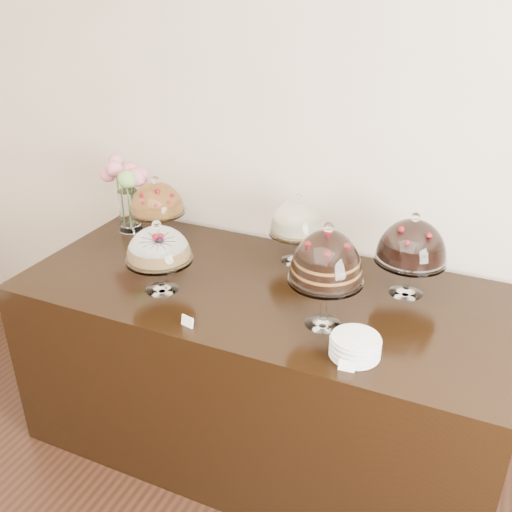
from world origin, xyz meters
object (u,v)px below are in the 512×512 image
at_px(cake_stand_choco_layer, 327,260).
at_px(cake_stand_fruit_tart, 157,201).
at_px(flower_vase, 127,186).
at_px(plate_stack, 355,346).
at_px(display_counter, 260,367).
at_px(cake_stand_cheesecake, 297,220).
at_px(cake_stand_sugar_sponge, 158,247).
at_px(cake_stand_dark_choco, 412,244).

relative_size(cake_stand_choco_layer, cake_stand_fruit_tart, 1.32).
relative_size(flower_vase, plate_stack, 2.22).
bearing_deg(display_counter, cake_stand_cheesecake, 80.70).
xyz_separation_m(cake_stand_sugar_sponge, cake_stand_fruit_tart, (-0.33, 0.49, -0.01)).
height_order(cake_stand_choco_layer, cake_stand_cheesecake, cake_stand_choco_layer).
distance_m(display_counter, cake_stand_cheesecake, 0.74).
xyz_separation_m(cake_stand_cheesecake, cake_stand_dark_choco, (0.56, -0.10, 0.02)).
bearing_deg(cake_stand_choco_layer, cake_stand_fruit_tart, 156.93).
relative_size(display_counter, cake_stand_cheesecake, 6.22).
height_order(display_counter, cake_stand_sugar_sponge, cake_stand_sugar_sponge).
bearing_deg(display_counter, cake_stand_fruit_tart, 158.37).
distance_m(cake_stand_sugar_sponge, cake_stand_cheesecake, 0.69).
relative_size(display_counter, cake_stand_choco_layer, 4.91).
bearing_deg(flower_vase, cake_stand_choco_layer, -20.25).
xyz_separation_m(cake_stand_sugar_sponge, cake_stand_cheesecake, (0.45, 0.52, 0.01)).
height_order(cake_stand_fruit_tart, plate_stack, cake_stand_fruit_tart).
height_order(cake_stand_choco_layer, flower_vase, cake_stand_choco_layer).
bearing_deg(cake_stand_fruit_tart, plate_stack, -26.25).
distance_m(display_counter, cake_stand_choco_layer, 0.84).
bearing_deg(plate_stack, cake_stand_fruit_tart, 153.75).
bearing_deg(plate_stack, cake_stand_dark_choco, 81.39).
bearing_deg(cake_stand_sugar_sponge, cake_stand_fruit_tart, 123.85).
xyz_separation_m(cake_stand_dark_choco, plate_stack, (-0.08, -0.55, -0.20)).
distance_m(cake_stand_choco_layer, cake_stand_cheesecake, 0.58).
relative_size(cake_stand_sugar_sponge, cake_stand_choco_layer, 0.75).
distance_m(cake_stand_sugar_sponge, plate_stack, 0.95).
relative_size(cake_stand_sugar_sponge, cake_stand_dark_choco, 0.88).
xyz_separation_m(cake_stand_sugar_sponge, cake_stand_dark_choco, (1.01, 0.42, 0.03)).
relative_size(cake_stand_fruit_tart, flower_vase, 0.83).
height_order(cake_stand_cheesecake, flower_vase, flower_vase).
height_order(cake_stand_cheesecake, cake_stand_fruit_tart, cake_stand_cheesecake).
bearing_deg(cake_stand_cheesecake, cake_stand_sugar_sponge, -130.97).
relative_size(cake_stand_choco_layer, plate_stack, 2.42).
relative_size(display_counter, cake_stand_fruit_tart, 6.51).
bearing_deg(cake_stand_fruit_tart, cake_stand_sugar_sponge, -56.15).
bearing_deg(display_counter, cake_stand_sugar_sponge, -153.19).
distance_m(cake_stand_choco_layer, plate_stack, 0.34).
distance_m(cake_stand_fruit_tart, plate_stack, 1.41).
relative_size(cake_stand_dark_choco, flower_vase, 0.94).
distance_m(cake_stand_choco_layer, cake_stand_fruit_tart, 1.17).
bearing_deg(cake_stand_cheesecake, flower_vase, -178.67).
bearing_deg(cake_stand_fruit_tart, cake_stand_cheesecake, 2.14).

